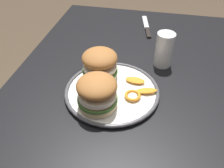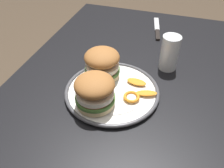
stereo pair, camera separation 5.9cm
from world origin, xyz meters
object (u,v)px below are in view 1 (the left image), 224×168
(dinner_plate, at_px, (112,91))
(table_knife, at_px, (147,28))
(dining_table, at_px, (123,123))
(sandwich_half_right, at_px, (100,64))
(drinking_glass, at_px, (164,52))
(sandwich_half_left, at_px, (97,92))

(dinner_plate, bearing_deg, table_knife, 171.77)
(dining_table, relative_size, sandwich_half_right, 10.58)
(drinking_glass, xyz_separation_m, table_knife, (-0.28, -0.08, -0.05))
(dining_table, relative_size, drinking_glass, 10.88)
(dinner_plate, height_order, sandwich_half_left, sandwich_half_left)
(dinner_plate, distance_m, sandwich_half_right, 0.10)
(table_knife, bearing_deg, dining_table, -2.52)
(dinner_plate, relative_size, drinking_glass, 2.37)
(dining_table, bearing_deg, dinner_plate, -123.37)
(dining_table, distance_m, drinking_glass, 0.30)
(dinner_plate, bearing_deg, sandwich_half_right, -138.02)
(dining_table, distance_m, table_knife, 0.51)
(table_knife, bearing_deg, sandwich_half_right, -16.46)
(sandwich_half_left, relative_size, drinking_glass, 1.06)
(table_knife, bearing_deg, sandwich_half_left, -9.96)
(dining_table, height_order, table_knife, table_knife)
(sandwich_half_right, relative_size, table_knife, 0.60)
(dining_table, xyz_separation_m, drinking_glass, (-0.23, 0.10, 0.16))
(dining_table, bearing_deg, sandwich_half_right, -132.04)
(dining_table, height_order, sandwich_half_left, sandwich_half_left)
(dinner_plate, relative_size, sandwich_half_left, 2.24)
(drinking_glass, bearing_deg, table_knife, -163.31)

